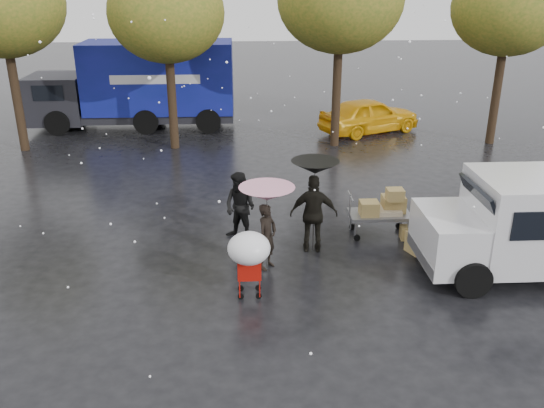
{
  "coord_description": "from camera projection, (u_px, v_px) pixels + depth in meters",
  "views": [
    {
      "loc": [
        -0.97,
        -10.89,
        6.13
      ],
      "look_at": [
        -0.34,
        1.0,
        1.3
      ],
      "focal_mm": 38.0,
      "sensor_mm": 36.0,
      "label": 1
    }
  ],
  "objects": [
    {
      "name": "person_black",
      "position": [
        314.0,
        214.0,
        13.25
      ],
      "size": [
        1.14,
        0.57,
        1.87
      ],
      "primitive_type": "imported",
      "rotation": [
        0.0,
        0.0,
        3.04
      ],
      "color": "black",
      "rests_on": "ground"
    },
    {
      "name": "yellow_taxi",
      "position": [
        369.0,
        115.0,
        23.25
      ],
      "size": [
        4.5,
        3.26,
        1.42
      ],
      "primitive_type": "imported",
      "rotation": [
        0.0,
        0.0,
        2.0
      ],
      "color": "#ECA70C",
      "rests_on": "ground"
    },
    {
      "name": "shopping_cart",
      "position": [
        249.0,
        251.0,
        11.19
      ],
      "size": [
        0.84,
        0.84,
        1.46
      ],
      "color": "red",
      "rests_on": "ground"
    },
    {
      "name": "person_pink",
      "position": [
        267.0,
        237.0,
        12.54
      ],
      "size": [
        0.62,
        0.66,
        1.51
      ],
      "primitive_type": "imported",
      "rotation": [
        0.0,
        0.0,
        0.94
      ],
      "color": "black",
      "rests_on": "ground"
    },
    {
      "name": "ground",
      "position": [
        290.0,
        276.0,
        12.43
      ],
      "size": [
        90.0,
        90.0,
        0.0
      ],
      "primitive_type": "plane",
      "color": "black",
      "rests_on": "ground"
    },
    {
      "name": "box_ground_far",
      "position": [
        409.0,
        233.0,
        14.13
      ],
      "size": [
        0.44,
        0.35,
        0.33
      ],
      "primitive_type": "cube",
      "rotation": [
        0.0,
        0.0,
        -0.06
      ],
      "color": "olive",
      "rests_on": "ground"
    },
    {
      "name": "tree_row",
      "position": [
        255.0,
        6.0,
        19.77
      ],
      "size": [
        21.6,
        4.4,
        7.12
      ],
      "color": "black",
      "rests_on": "ground"
    },
    {
      "name": "vendor_cart",
      "position": [
        383.0,
        208.0,
        14.13
      ],
      "size": [
        1.52,
        0.8,
        1.27
      ],
      "color": "slate",
      "rests_on": "ground"
    },
    {
      "name": "box_ground_near",
      "position": [
        420.0,
        242.0,
        13.45
      ],
      "size": [
        0.68,
        0.62,
        0.49
      ],
      "primitive_type": "cube",
      "rotation": [
        0.0,
        0.0,
        0.4
      ],
      "color": "olive",
      "rests_on": "ground"
    },
    {
      "name": "person_middle",
      "position": [
        240.0,
        207.0,
        13.85
      ],
      "size": [
        1.05,
        1.01,
        1.71
      ],
      "primitive_type": "imported",
      "rotation": [
        0.0,
        0.0,
        -0.61
      ],
      "color": "black",
      "rests_on": "ground"
    },
    {
      "name": "white_van",
      "position": [
        544.0,
        222.0,
        12.24
      ],
      "size": [
        4.91,
        2.18,
        2.2
      ],
      "color": "silver",
      "rests_on": "ground"
    },
    {
      "name": "umbrella_black",
      "position": [
        315.0,
        167.0,
        12.82
      ],
      "size": [
        1.09,
        1.09,
        2.22
      ],
      "color": "#4C4C4C",
      "rests_on": "ground"
    },
    {
      "name": "blue_truck",
      "position": [
        140.0,
        85.0,
        23.69
      ],
      "size": [
        8.3,
        2.6,
        3.5
      ],
      "color": "navy",
      "rests_on": "ground"
    },
    {
      "name": "umbrella_pink",
      "position": [
        267.0,
        194.0,
        12.16
      ],
      "size": [
        1.2,
        1.2,
        1.91
      ],
      "color": "#4C4C4C",
      "rests_on": "ground"
    }
  ]
}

